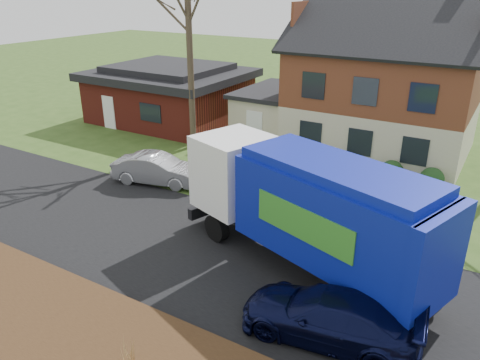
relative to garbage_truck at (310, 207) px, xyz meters
The scene contains 9 objects.
ground 4.12m from the garbage_truck, 165.87° to the right, with size 120.00×120.00×0.00m, color #304B19.
road 4.11m from the garbage_truck, 165.87° to the right, with size 80.00×7.00×0.02m, color black.
mulch_verge 7.29m from the garbage_truck, 118.35° to the right, with size 80.00×3.50×0.30m, color black.
main_house 13.31m from the garbage_truck, 97.92° to the left, with size 12.95×8.95×9.26m.
ranch_house 19.56m from the garbage_truck, 141.52° to the left, with size 9.80×8.20×3.70m.
garbage_truck is the anchor object (origin of this frame).
silver_sedan 9.53m from the garbage_truck, 160.79° to the left, with size 1.46×4.19×1.38m, color #9FA1A6.
navy_wagon 3.57m from the garbage_truck, 55.75° to the right, with size 1.91×4.71×1.37m, color black.
grass_clump_mid 6.83m from the garbage_truck, 104.57° to the right, with size 0.36×0.30×1.00m.
Camera 1 is at (8.15, -11.46, 8.75)m, focal length 35.00 mm.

